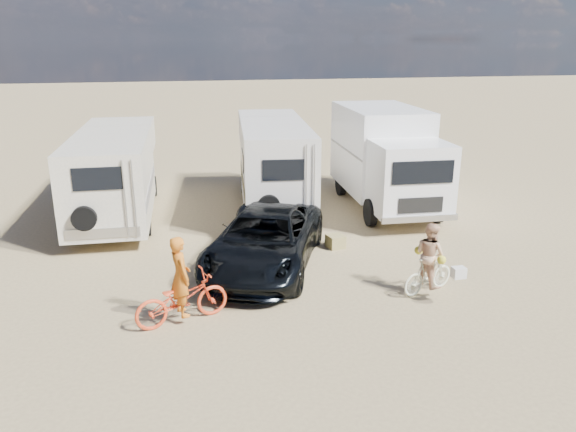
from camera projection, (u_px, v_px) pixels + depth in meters
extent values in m
plane|color=tan|center=(334.00, 296.00, 12.66)|extent=(140.00, 140.00, 0.00)
imported|color=black|center=(265.00, 240.00, 14.07)|extent=(4.25, 5.78, 1.46)
imported|color=#E84620|center=(182.00, 299.00, 11.35)|extent=(2.10, 1.27, 1.04)
imported|color=beige|center=(428.00, 274.00, 12.73)|extent=(1.52, 0.90, 0.88)
imported|color=orange|center=(181.00, 284.00, 11.25)|extent=(0.58, 0.72, 1.70)
imported|color=#DDAB85|center=(429.00, 262.00, 12.63)|extent=(0.79, 0.88, 1.51)
imported|color=#232624|center=(408.00, 196.00, 19.00)|extent=(1.78, 0.71, 0.92)
cube|color=#224D89|center=(254.00, 245.00, 15.20)|extent=(0.55, 0.44, 0.40)
cube|color=#96874E|center=(336.00, 241.00, 15.55)|extent=(0.53, 0.53, 0.36)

